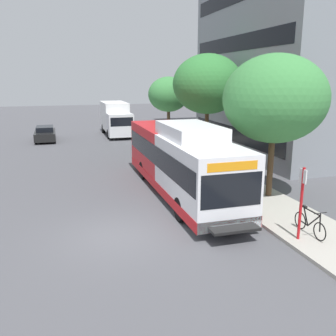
{
  "coord_description": "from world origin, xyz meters",
  "views": [
    {
      "loc": [
        -1.9,
        -12.76,
        5.71
      ],
      "look_at": [
        2.9,
        3.33,
        1.6
      ],
      "focal_mm": 39.77,
      "sensor_mm": 36.0,
      "label": 1
    }
  ],
  "objects_px": {
    "bus_stop_sign_pole": "(301,198)",
    "parked_car_far_lane": "(45,134)",
    "street_tree_mid_block": "(208,84)",
    "bicycle_parked": "(310,223)",
    "street_tree_near_stop": "(275,99)",
    "transit_bus": "(180,160)",
    "street_tree_far_block": "(169,94)",
    "box_truck_background": "(116,118)"
  },
  "relations": [
    {
      "from": "bus_stop_sign_pole",
      "to": "parked_car_far_lane",
      "type": "distance_m",
      "value": 26.93
    },
    {
      "from": "street_tree_mid_block",
      "to": "bus_stop_sign_pole",
      "type": "bearing_deg",
      "value": -98.7
    },
    {
      "from": "bicycle_parked",
      "to": "street_tree_near_stop",
      "type": "height_order",
      "value": "street_tree_near_stop"
    },
    {
      "from": "transit_bus",
      "to": "street_tree_mid_block",
      "type": "distance_m",
      "value": 9.0
    },
    {
      "from": "bicycle_parked",
      "to": "parked_car_far_lane",
      "type": "bearing_deg",
      "value": 111.01
    },
    {
      "from": "street_tree_near_stop",
      "to": "parked_car_far_lane",
      "type": "height_order",
      "value": "street_tree_near_stop"
    },
    {
      "from": "street_tree_near_stop",
      "to": "parked_car_far_lane",
      "type": "relative_size",
      "value": 1.47
    },
    {
      "from": "transit_bus",
      "to": "street_tree_far_block",
      "type": "distance_m",
      "value": 15.39
    },
    {
      "from": "transit_bus",
      "to": "parked_car_far_lane",
      "type": "distance_m",
      "value": 19.96
    },
    {
      "from": "transit_bus",
      "to": "bus_stop_sign_pole",
      "type": "bearing_deg",
      "value": -71.59
    },
    {
      "from": "street_tree_near_stop",
      "to": "street_tree_mid_block",
      "type": "relative_size",
      "value": 0.93
    },
    {
      "from": "bus_stop_sign_pole",
      "to": "bicycle_parked",
      "type": "height_order",
      "value": "bus_stop_sign_pole"
    },
    {
      "from": "bicycle_parked",
      "to": "parked_car_far_lane",
      "type": "height_order",
      "value": "parked_car_far_lane"
    },
    {
      "from": "street_tree_mid_block",
      "to": "parked_car_far_lane",
      "type": "height_order",
      "value": "street_tree_mid_block"
    },
    {
      "from": "street_tree_near_stop",
      "to": "street_tree_mid_block",
      "type": "height_order",
      "value": "street_tree_mid_block"
    },
    {
      "from": "street_tree_mid_block",
      "to": "box_truck_background",
      "type": "distance_m",
      "value": 14.32
    },
    {
      "from": "street_tree_far_block",
      "to": "box_truck_background",
      "type": "height_order",
      "value": "street_tree_far_block"
    },
    {
      "from": "bus_stop_sign_pole",
      "to": "street_tree_mid_block",
      "type": "bearing_deg",
      "value": 81.3
    },
    {
      "from": "transit_bus",
      "to": "street_tree_near_stop",
      "type": "distance_m",
      "value": 5.3
    },
    {
      "from": "street_tree_near_stop",
      "to": "street_tree_far_block",
      "type": "relative_size",
      "value": 1.18
    },
    {
      "from": "street_tree_near_stop",
      "to": "box_truck_background",
      "type": "bearing_deg",
      "value": 100.1
    },
    {
      "from": "street_tree_near_stop",
      "to": "bus_stop_sign_pole",
      "type": "bearing_deg",
      "value": -109.68
    },
    {
      "from": "street_tree_far_block",
      "to": "parked_car_far_lane",
      "type": "bearing_deg",
      "value": 159.29
    },
    {
      "from": "bus_stop_sign_pole",
      "to": "street_tree_near_stop",
      "type": "height_order",
      "value": "street_tree_near_stop"
    },
    {
      "from": "bus_stop_sign_pole",
      "to": "transit_bus",
      "type": "bearing_deg",
      "value": 108.41
    },
    {
      "from": "street_tree_near_stop",
      "to": "parked_car_far_lane",
      "type": "distance_m",
      "value": 23.61
    },
    {
      "from": "street_tree_far_block",
      "to": "bicycle_parked",
      "type": "bearing_deg",
      "value": -92.68
    },
    {
      "from": "box_truck_background",
      "to": "bicycle_parked",
      "type": "bearing_deg",
      "value": -83.84
    },
    {
      "from": "transit_bus",
      "to": "bicycle_parked",
      "type": "distance_m",
      "value": 7.1
    },
    {
      "from": "street_tree_near_stop",
      "to": "transit_bus",
      "type": "bearing_deg",
      "value": 153.75
    },
    {
      "from": "transit_bus",
      "to": "box_truck_background",
      "type": "distance_m",
      "value": 20.25
    },
    {
      "from": "street_tree_near_stop",
      "to": "parked_car_far_lane",
      "type": "xyz_separation_m",
      "value": [
        -10.72,
        20.64,
        -4.08
      ]
    },
    {
      "from": "bicycle_parked",
      "to": "street_tree_far_block",
      "type": "bearing_deg",
      "value": 87.32
    },
    {
      "from": "street_tree_near_stop",
      "to": "street_tree_mid_block",
      "type": "bearing_deg",
      "value": 87.37
    },
    {
      "from": "bus_stop_sign_pole",
      "to": "box_truck_background",
      "type": "relative_size",
      "value": 0.37
    },
    {
      "from": "street_tree_far_block",
      "to": "parked_car_far_lane",
      "type": "height_order",
      "value": "street_tree_far_block"
    },
    {
      "from": "parked_car_far_lane",
      "to": "bicycle_parked",
      "type": "bearing_deg",
      "value": -68.99
    },
    {
      "from": "bus_stop_sign_pole",
      "to": "bicycle_parked",
      "type": "distance_m",
      "value": 1.27
    },
    {
      "from": "bus_stop_sign_pole",
      "to": "parked_car_far_lane",
      "type": "bearing_deg",
      "value": 109.62
    },
    {
      "from": "box_truck_background",
      "to": "parked_car_far_lane",
      "type": "bearing_deg",
      "value": -167.26
    },
    {
      "from": "street_tree_mid_block",
      "to": "box_truck_background",
      "type": "bearing_deg",
      "value": 108.31
    },
    {
      "from": "transit_bus",
      "to": "parked_car_far_lane",
      "type": "xyz_separation_m",
      "value": [
        -6.83,
        18.72,
        -1.04
      ]
    }
  ]
}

